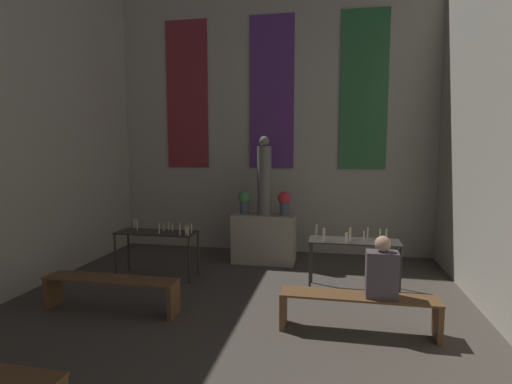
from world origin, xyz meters
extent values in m
cube|color=#B2AD9E|center=(0.00, 12.00, 2.76)|extent=(6.77, 0.12, 5.51)
cube|color=maroon|center=(-1.83, 11.92, 3.31)|extent=(0.91, 0.03, 3.09)
cube|color=#60337F|center=(0.00, 11.92, 3.31)|extent=(0.91, 0.03, 3.09)
cube|color=#33723F|center=(1.83, 11.92, 3.31)|extent=(0.91, 0.03, 3.09)
cube|color=#ADA38E|center=(0.00, 11.06, 0.46)|extent=(1.18, 0.57, 0.92)
cylinder|color=slate|center=(0.00, 11.06, 1.57)|extent=(0.27, 0.27, 1.29)
sphere|color=slate|center=(0.00, 11.06, 2.31)|extent=(0.19, 0.19, 0.19)
cylinder|color=#4C5666|center=(-0.38, 11.06, 1.04)|extent=(0.17, 0.17, 0.24)
sphere|color=#4C9351|center=(-0.38, 11.06, 1.25)|extent=(0.25, 0.25, 0.25)
cylinder|color=#4C5666|center=(0.38, 11.06, 1.04)|extent=(0.17, 0.17, 0.24)
sphere|color=#DB3342|center=(0.38, 11.06, 1.25)|extent=(0.25, 0.25, 0.25)
cube|color=#332D28|center=(-1.61, 9.81, 0.77)|extent=(1.36, 0.50, 0.02)
cylinder|color=#332D28|center=(-2.26, 9.59, 0.38)|extent=(0.04, 0.04, 0.76)
cylinder|color=#332D28|center=(-0.96, 9.59, 0.38)|extent=(0.04, 0.04, 0.76)
cylinder|color=#332D28|center=(-2.26, 10.03, 0.38)|extent=(0.04, 0.04, 0.76)
cylinder|color=#332D28|center=(-0.96, 10.03, 0.38)|extent=(0.04, 0.04, 0.76)
cylinder|color=silver|center=(-1.04, 9.64, 0.86)|extent=(0.02, 0.02, 0.15)
sphere|color=#F9CC4C|center=(-1.04, 9.64, 0.94)|extent=(0.02, 0.02, 0.02)
cylinder|color=silver|center=(-1.13, 9.63, 0.87)|extent=(0.02, 0.02, 0.17)
sphere|color=#F9CC4C|center=(-1.13, 9.63, 0.97)|extent=(0.02, 0.02, 0.02)
cylinder|color=silver|center=(-1.99, 9.86, 0.87)|extent=(0.02, 0.02, 0.17)
sphere|color=#F9CC4C|center=(-1.99, 9.86, 0.97)|extent=(0.02, 0.02, 0.02)
cylinder|color=silver|center=(-1.06, 9.75, 0.83)|extent=(0.02, 0.02, 0.09)
sphere|color=#F9CC4C|center=(-1.06, 9.75, 0.89)|extent=(0.02, 0.02, 0.02)
cylinder|color=silver|center=(-2.13, 10.02, 0.85)|extent=(0.02, 0.02, 0.14)
sphere|color=#F9CC4C|center=(-2.13, 10.02, 0.94)|extent=(0.02, 0.02, 0.02)
cylinder|color=silver|center=(-1.48, 9.98, 0.85)|extent=(0.02, 0.02, 0.13)
sphere|color=#F9CC4C|center=(-1.48, 9.98, 0.92)|extent=(0.02, 0.02, 0.02)
cylinder|color=silver|center=(-1.38, 9.91, 0.83)|extent=(0.02, 0.02, 0.10)
sphere|color=#F9CC4C|center=(-1.38, 9.91, 0.89)|extent=(0.02, 0.02, 0.02)
cylinder|color=silver|center=(-1.51, 9.68, 0.86)|extent=(0.02, 0.02, 0.16)
sphere|color=#F9CC4C|center=(-1.51, 9.68, 0.95)|extent=(0.02, 0.02, 0.02)
cylinder|color=silver|center=(-1.53, 9.90, 0.84)|extent=(0.02, 0.02, 0.12)
sphere|color=#F9CC4C|center=(-1.53, 9.90, 0.91)|extent=(0.02, 0.02, 0.02)
cylinder|color=silver|center=(-1.00, 9.82, 0.85)|extent=(0.02, 0.02, 0.14)
sphere|color=#F9CC4C|center=(-1.00, 9.82, 0.94)|extent=(0.02, 0.02, 0.02)
cylinder|color=silver|center=(-0.99, 9.63, 0.86)|extent=(0.02, 0.02, 0.15)
sphere|color=#F9CC4C|center=(-0.99, 9.63, 0.94)|extent=(0.02, 0.02, 0.02)
cylinder|color=silver|center=(-0.98, 9.61, 0.83)|extent=(0.02, 0.02, 0.11)
sphere|color=#F9CC4C|center=(-0.98, 9.61, 0.90)|extent=(0.02, 0.02, 0.02)
cube|color=#332D28|center=(1.61, 9.81, 0.77)|extent=(1.36, 0.50, 0.02)
cylinder|color=#332D28|center=(0.96, 9.59, 0.38)|extent=(0.04, 0.04, 0.76)
cylinder|color=#332D28|center=(2.26, 9.59, 0.38)|extent=(0.04, 0.04, 0.76)
cylinder|color=#332D28|center=(0.96, 10.03, 0.38)|extent=(0.04, 0.04, 0.76)
cylinder|color=#332D28|center=(2.26, 10.03, 0.38)|extent=(0.04, 0.04, 0.76)
cylinder|color=silver|center=(1.76, 9.86, 0.84)|extent=(0.02, 0.02, 0.12)
sphere|color=#F9CC4C|center=(1.76, 9.86, 0.91)|extent=(0.02, 0.02, 0.02)
cylinder|color=silver|center=(2.07, 9.76, 0.87)|extent=(0.02, 0.02, 0.18)
sphere|color=#F9CC4C|center=(2.07, 9.76, 0.97)|extent=(0.02, 0.02, 0.02)
cylinder|color=silver|center=(1.48, 9.70, 0.83)|extent=(0.02, 0.02, 0.10)
sphere|color=#F9CC4C|center=(1.48, 9.70, 0.90)|extent=(0.02, 0.02, 0.02)
cylinder|color=silver|center=(2.00, 9.89, 0.86)|extent=(0.02, 0.02, 0.15)
sphere|color=#F9CC4C|center=(2.00, 9.89, 0.94)|extent=(0.02, 0.02, 0.02)
cylinder|color=silver|center=(1.15, 9.64, 0.87)|extent=(0.02, 0.02, 0.18)
sphere|color=#F9CC4C|center=(1.15, 9.64, 0.97)|extent=(0.02, 0.02, 0.02)
cylinder|color=silver|center=(1.83, 9.98, 0.85)|extent=(0.02, 0.02, 0.15)
sphere|color=#F9CC4C|center=(1.83, 9.98, 0.94)|extent=(0.02, 0.02, 0.02)
cylinder|color=silver|center=(1.17, 9.70, 0.87)|extent=(0.02, 0.02, 0.18)
sphere|color=#F9CC4C|center=(1.17, 9.70, 0.97)|extent=(0.02, 0.02, 0.02)
cylinder|color=silver|center=(2.03, 9.70, 0.83)|extent=(0.02, 0.02, 0.09)
sphere|color=#F9CC4C|center=(2.03, 9.70, 0.89)|extent=(0.02, 0.02, 0.02)
cylinder|color=silver|center=(1.50, 9.64, 0.85)|extent=(0.02, 0.02, 0.14)
sphere|color=#F9CC4C|center=(1.50, 9.64, 0.93)|extent=(0.02, 0.02, 0.02)
cylinder|color=silver|center=(1.56, 9.87, 0.86)|extent=(0.02, 0.02, 0.16)
sphere|color=#F9CC4C|center=(1.56, 9.87, 0.96)|extent=(0.02, 0.02, 0.02)
cylinder|color=silver|center=(1.04, 9.96, 0.87)|extent=(0.02, 0.02, 0.17)
sphere|color=#F9CC4C|center=(1.04, 9.96, 0.96)|extent=(0.02, 0.02, 0.02)
cylinder|color=silver|center=(1.55, 9.75, 0.86)|extent=(0.02, 0.02, 0.16)
sphere|color=#F9CC4C|center=(1.55, 9.75, 0.96)|extent=(0.02, 0.02, 0.02)
cube|color=brown|center=(-1.60, 8.36, 0.44)|extent=(1.83, 0.36, 0.03)
cube|color=brown|center=(-2.49, 8.36, 0.22)|extent=(0.06, 0.32, 0.43)
cube|color=brown|center=(-0.72, 8.36, 0.22)|extent=(0.06, 0.32, 0.43)
cube|color=brown|center=(1.60, 8.36, 0.44)|extent=(1.83, 0.36, 0.03)
cube|color=brown|center=(0.72, 8.36, 0.22)|extent=(0.06, 0.32, 0.43)
cube|color=brown|center=(2.49, 8.36, 0.22)|extent=(0.06, 0.32, 0.43)
cube|color=#564C56|center=(1.86, 8.36, 0.73)|extent=(0.36, 0.24, 0.54)
sphere|color=tan|center=(1.86, 8.36, 1.09)|extent=(0.18, 0.18, 0.18)
camera|label=1|loc=(1.30, 3.68, 2.18)|focal=28.00mm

